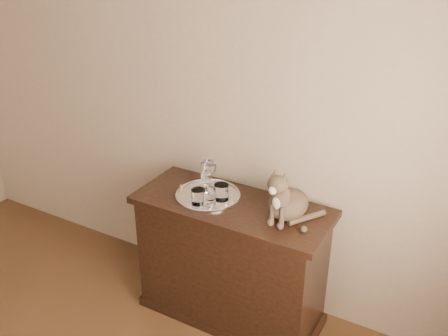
# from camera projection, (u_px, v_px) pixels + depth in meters

# --- Properties ---
(wall_back) EXTENTS (4.00, 0.10, 2.70)m
(wall_back) POSITION_uv_depth(u_px,v_px,m) (175.00, 94.00, 3.26)
(wall_back) COLOR tan
(wall_back) RESTS_ON ground
(sideboard) EXTENTS (1.20, 0.50, 0.85)m
(sideboard) POSITION_uv_depth(u_px,v_px,m) (231.00, 261.00, 3.17)
(sideboard) COLOR black
(sideboard) RESTS_ON ground
(tray) EXTENTS (0.40, 0.40, 0.01)m
(tray) POSITION_uv_depth(u_px,v_px,m) (208.00, 196.00, 3.06)
(tray) COLOR white
(tray) RESTS_ON sideboard
(wine_glass_a) EXTENTS (0.07, 0.07, 0.19)m
(wine_glass_a) POSITION_uv_depth(u_px,v_px,m) (206.00, 174.00, 3.11)
(wine_glass_a) COLOR white
(wine_glass_a) RESTS_ON tray
(wine_glass_b) EXTENTS (0.08, 0.08, 0.20)m
(wine_glass_b) POSITION_uv_depth(u_px,v_px,m) (210.00, 175.00, 3.08)
(wine_glass_b) COLOR white
(wine_glass_b) RESTS_ON tray
(wine_glass_d) EXTENTS (0.07, 0.07, 0.18)m
(wine_glass_d) POSITION_uv_depth(u_px,v_px,m) (206.00, 183.00, 3.00)
(wine_glass_d) COLOR silver
(wine_glass_d) RESTS_ON tray
(tumbler_a) EXTENTS (0.08, 0.08, 0.09)m
(tumbler_a) POSITION_uv_depth(u_px,v_px,m) (209.00, 197.00, 2.94)
(tumbler_a) COLOR silver
(tumbler_a) RESTS_ON tray
(tumbler_b) EXTENTS (0.08, 0.08, 0.09)m
(tumbler_b) POSITION_uv_depth(u_px,v_px,m) (198.00, 197.00, 2.95)
(tumbler_b) COLOR white
(tumbler_b) RESTS_ON tray
(tumbler_c) EXTENTS (0.09, 0.09, 0.10)m
(tumbler_c) POSITION_uv_depth(u_px,v_px,m) (221.00, 192.00, 2.99)
(tumbler_c) COLOR white
(tumbler_c) RESTS_ON tray
(cat) EXTENTS (0.38, 0.36, 0.34)m
(cat) POSITION_uv_depth(u_px,v_px,m) (289.00, 191.00, 2.77)
(cat) COLOR brown
(cat) RESTS_ON sideboard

